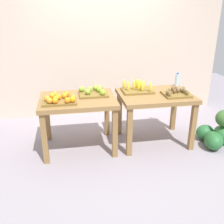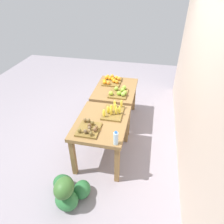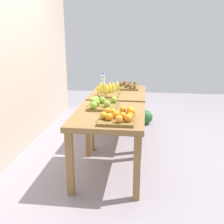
# 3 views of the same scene
# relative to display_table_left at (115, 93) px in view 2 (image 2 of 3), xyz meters

# --- Properties ---
(ground_plane) EXTENTS (8.00, 8.00, 0.00)m
(ground_plane) POSITION_rel_display_table_left_xyz_m (0.56, 0.00, -0.65)
(ground_plane) COLOR gray
(back_wall) EXTENTS (4.40, 0.12, 3.00)m
(back_wall) POSITION_rel_display_table_left_xyz_m (0.56, 1.35, 0.85)
(back_wall) COLOR beige
(back_wall) RESTS_ON ground_plane
(display_table_left) EXTENTS (1.04, 0.80, 0.77)m
(display_table_left) POSITION_rel_display_table_left_xyz_m (0.00, 0.00, 0.00)
(display_table_left) COLOR olive
(display_table_left) RESTS_ON ground_plane
(display_table_right) EXTENTS (1.04, 0.80, 0.77)m
(display_table_right) POSITION_rel_display_table_left_xyz_m (1.12, 0.00, 0.00)
(display_table_right) COLOR olive
(display_table_right) RESTS_ON ground_plane
(orange_bin) EXTENTS (0.44, 0.37, 0.11)m
(orange_bin) POSITION_rel_display_table_left_xyz_m (-0.24, -0.13, 0.16)
(orange_bin) COLOR brown
(orange_bin) RESTS_ON display_table_left
(apple_bin) EXTENTS (0.41, 0.35, 0.11)m
(apple_bin) POSITION_rel_display_table_left_xyz_m (0.24, 0.12, 0.15)
(apple_bin) COLOR brown
(apple_bin) RESTS_ON display_table_left
(banana_crate) EXTENTS (0.44, 0.32, 0.17)m
(banana_crate) POSITION_rel_display_table_left_xyz_m (0.89, 0.14, 0.16)
(banana_crate) COLOR brown
(banana_crate) RESTS_ON display_table_right
(kiwi_bin) EXTENTS (0.36, 0.32, 0.10)m
(kiwi_bin) POSITION_rel_display_table_left_xyz_m (1.38, -0.12, 0.15)
(kiwi_bin) COLOR brown
(kiwi_bin) RESTS_ON display_table_right
(water_bottle) EXTENTS (0.07, 0.07, 0.21)m
(water_bottle) POSITION_rel_display_table_left_xyz_m (1.58, 0.32, 0.21)
(water_bottle) COLOR silver
(water_bottle) RESTS_ON display_table_right
(watermelon_pile) EXTENTS (0.59, 0.62, 0.54)m
(watermelon_pile) POSITION_rel_display_table_left_xyz_m (2.04, -0.26, -0.45)
(watermelon_pile) COLOR #2B6E36
(watermelon_pile) RESTS_ON ground_plane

